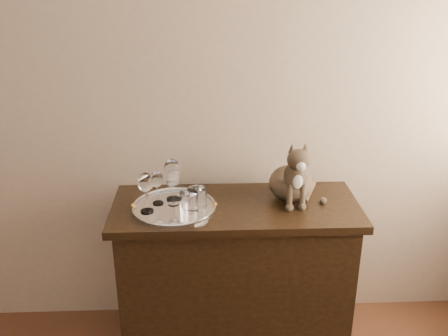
% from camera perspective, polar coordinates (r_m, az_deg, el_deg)
% --- Properties ---
extents(wall_back, '(4.00, 0.10, 2.70)m').
position_cam_1_polar(wall_back, '(2.58, -12.59, 8.78)').
color(wall_back, tan).
rests_on(wall_back, ground).
extents(sideboard, '(1.20, 0.50, 0.85)m').
position_cam_1_polar(sideboard, '(2.64, 1.26, -12.44)').
color(sideboard, black).
rests_on(sideboard, ground).
extents(tray, '(0.40, 0.40, 0.01)m').
position_cam_1_polar(tray, '(2.40, -5.70, -4.54)').
color(tray, silver).
rests_on(tray, sideboard).
extents(wine_glass_a, '(0.06, 0.06, 0.17)m').
position_cam_1_polar(wine_glass_a, '(2.40, -7.64, -2.23)').
color(wine_glass_a, silver).
rests_on(wine_glass_a, tray).
extents(wine_glass_b, '(0.08, 0.08, 0.21)m').
position_cam_1_polar(wine_glass_b, '(2.43, -5.92, -1.33)').
color(wine_glass_b, silver).
rests_on(wine_glass_b, tray).
extents(wine_glass_c, '(0.07, 0.07, 0.20)m').
position_cam_1_polar(wine_glass_c, '(2.33, -8.92, -2.77)').
color(wine_glass_c, white).
rests_on(wine_glass_c, tray).
extents(wine_glass_d, '(0.07, 0.07, 0.17)m').
position_cam_1_polar(wine_glass_d, '(2.39, -5.86, -2.20)').
color(wine_glass_d, silver).
rests_on(wine_glass_d, tray).
extents(tumbler_a, '(0.08, 0.08, 0.09)m').
position_cam_1_polar(tumbler_a, '(2.33, -4.03, -3.87)').
color(tumbler_a, silver).
rests_on(tumbler_a, tray).
extents(tumbler_c, '(0.09, 0.09, 0.10)m').
position_cam_1_polar(tumbler_c, '(2.36, -3.05, -3.43)').
color(tumbler_c, white).
rests_on(tumbler_c, tray).
extents(cat, '(0.34, 0.32, 0.33)m').
position_cam_1_polar(cat, '(2.44, 7.74, 0.02)').
color(cat, brown).
rests_on(cat, sideboard).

